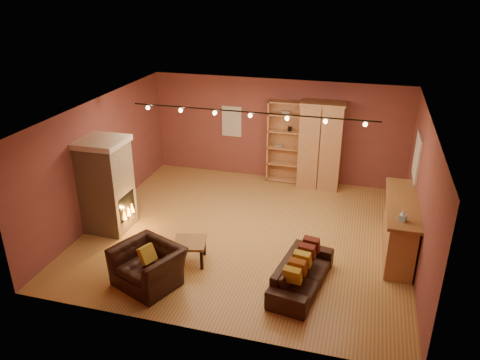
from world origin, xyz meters
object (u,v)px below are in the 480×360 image
(fireplace, at_px, (107,185))
(bar_counter, at_px, (399,227))
(armchair, at_px, (148,260))
(bookcase, at_px, (285,141))
(armoire, at_px, (320,145))
(loveseat, at_px, (302,269))
(coffee_table, at_px, (190,244))

(fireplace, xyz_separation_m, bar_counter, (6.24, 0.69, -0.48))
(armchair, bearing_deg, fireplace, 158.15)
(bookcase, relative_size, armchair, 1.68)
(armoire, bearing_deg, loveseat, -86.88)
(fireplace, relative_size, armchair, 1.57)
(loveseat, distance_m, armchair, 2.83)
(armoire, height_order, loveseat, armoire)
(loveseat, bearing_deg, coffee_table, 94.15)
(fireplace, xyz_separation_m, bookcase, (3.28, 3.73, 0.09))
(armoire, xyz_separation_m, coffee_table, (-2.02, -4.38, -0.78))
(bookcase, xyz_separation_m, armchair, (-1.52, -5.43, -0.65))
(fireplace, xyz_separation_m, armoire, (4.26, 3.55, 0.12))
(fireplace, height_order, bar_counter, fireplace)
(fireplace, distance_m, loveseat, 4.68)
(bookcase, bearing_deg, armoire, -10.33)
(fireplace, height_order, coffee_table, fireplace)
(bar_counter, xyz_separation_m, loveseat, (-1.73, -1.73, -0.20))
(bar_counter, distance_m, coffee_table, 4.28)
(fireplace, bearing_deg, armchair, -44.04)
(armoire, relative_size, bar_counter, 0.97)
(bar_counter, relative_size, loveseat, 1.24)
(armoire, bearing_deg, armchair, -115.47)
(bookcase, bearing_deg, fireplace, -131.37)
(armchair, bearing_deg, bar_counter, 50.25)
(fireplace, distance_m, bookcase, 4.97)
(bar_counter, height_order, loveseat, bar_counter)
(fireplace, distance_m, coffee_table, 2.48)
(bar_counter, bearing_deg, armoire, 124.61)
(bar_counter, bearing_deg, bookcase, 134.16)
(loveseat, relative_size, coffee_table, 2.58)
(loveseat, bearing_deg, armoire, 12.53)
(fireplace, distance_m, armchair, 2.51)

